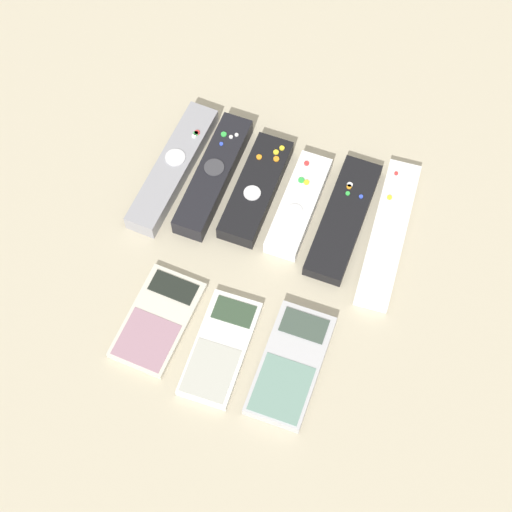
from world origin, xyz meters
The scene contains 10 objects.
ground_plane centered at (0.00, 0.00, 0.00)m, with size 3.00×3.00×0.00m, color #B2A88E.
remote_0 centered at (-0.15, 0.12, 0.01)m, with size 0.05×0.21×0.03m.
remote_1 centered at (-0.09, 0.13, 0.01)m, with size 0.05×0.19×0.03m.
remote_2 centered at (-0.03, 0.13, 0.01)m, with size 0.05×0.16×0.03m.
remote_3 centered at (0.03, 0.12, 0.01)m, with size 0.05×0.15×0.02m.
remote_4 centered at (0.09, 0.13, 0.01)m, with size 0.05×0.18×0.02m.
remote_5 centered at (0.15, 0.13, 0.01)m, with size 0.06×0.22×0.02m.
calculator_0 centered at (-0.09, -0.09, 0.01)m, with size 0.08×0.14×0.01m.
calculator_1 centered at (0.00, -0.09, 0.01)m, with size 0.07×0.14×0.01m.
calculator_2 centered at (0.09, -0.09, 0.01)m, with size 0.07×0.15×0.02m.
Camera 1 is at (0.16, -0.43, 0.98)m, focal length 60.00 mm.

